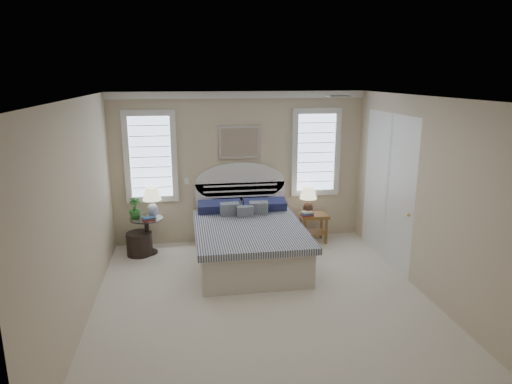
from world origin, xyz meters
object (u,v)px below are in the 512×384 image
object	(u,v)px
bed	(248,238)
lamp_left	(152,199)
floor_pot	(139,244)
nightstand_right	(313,221)
lamp_right	(308,198)
side_table_left	(147,232)

from	to	relation	value
bed	lamp_left	world-z (taller)	bed
floor_pot	lamp_left	size ratio (longest dim) A/B	0.85
nightstand_right	lamp_left	xyz separation A→B (m)	(-2.84, -0.03, 0.55)
nightstand_right	floor_pot	bearing A→B (deg)	-177.31
nightstand_right	floor_pot	distance (m)	3.09
nightstand_right	floor_pot	xyz separation A→B (m)	(-3.09, -0.14, -0.19)
floor_pot	lamp_left	world-z (taller)	lamp_left
nightstand_right	lamp_right	bearing A→B (deg)	170.78
bed	floor_pot	distance (m)	1.88
bed	lamp_left	distance (m)	1.77
nightstand_right	lamp_right	xyz separation A→B (m)	(-0.11, 0.02, 0.45)
side_table_left	lamp_left	world-z (taller)	lamp_left
side_table_left	lamp_left	size ratio (longest dim) A/B	1.24
floor_pot	bed	bearing A→B (deg)	-17.05
nightstand_right	floor_pot	size ratio (longest dim) A/B	1.23
nightstand_right	lamp_left	distance (m)	2.89
floor_pot	lamp_right	world-z (taller)	lamp_right
lamp_left	bed	bearing A→B (deg)	-23.31
nightstand_right	lamp_right	world-z (taller)	lamp_right
side_table_left	lamp_right	xyz separation A→B (m)	(2.84, 0.12, 0.45)
side_table_left	lamp_right	world-z (taller)	lamp_right
side_table_left	nightstand_right	size ratio (longest dim) A/B	1.19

